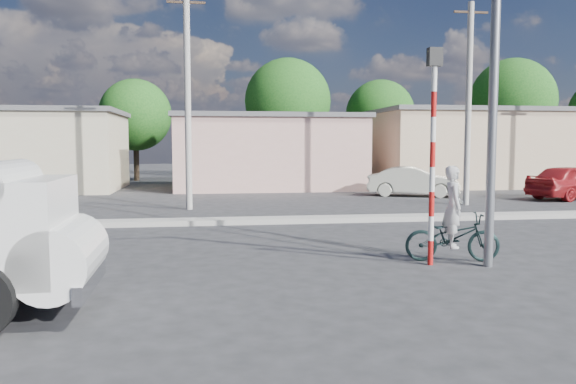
{
  "coord_description": "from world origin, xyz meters",
  "views": [
    {
      "loc": [
        -1.26,
        -9.26,
        2.48
      ],
      "look_at": [
        0.63,
        4.12,
        1.3
      ],
      "focal_mm": 35.0,
      "sensor_mm": 36.0,
      "label": 1
    }
  ],
  "objects": [
    {
      "name": "ground_plane",
      "position": [
        0.0,
        0.0,
        0.0
      ],
      "size": [
        120.0,
        120.0,
        0.0
      ],
      "primitive_type": "plane",
      "color": "#28282A",
      "rests_on": "ground"
    },
    {
      "name": "median",
      "position": [
        0.0,
        8.0,
        0.08
      ],
      "size": [
        40.0,
        0.8,
        0.16
      ],
      "primitive_type": "cube",
      "color": "#99968E",
      "rests_on": "ground"
    },
    {
      "name": "bicycle",
      "position": [
        3.79,
        1.77,
        0.52
      ],
      "size": [
        2.05,
        1.03,
        1.03
      ],
      "primitive_type": "imported",
      "rotation": [
        0.0,
        0.0,
        1.39
      ],
      "color": "black",
      "rests_on": "ground"
    },
    {
      "name": "cyclist",
      "position": [
        3.79,
        1.77,
        0.86
      ],
      "size": [
        0.52,
        0.69,
        1.71
      ],
      "primitive_type": "imported",
      "rotation": [
        0.0,
        0.0,
        1.39
      ],
      "color": "white",
      "rests_on": "ground"
    },
    {
      "name": "car_cream",
      "position": [
        8.24,
        15.86,
        0.69
      ],
      "size": [
        4.44,
        2.97,
        1.38
      ],
      "primitive_type": "imported",
      "rotation": [
        0.0,
        0.0,
        1.17
      ],
      "color": "beige",
      "rests_on": "ground"
    },
    {
      "name": "car_red",
      "position": [
        14.74,
        13.5,
        0.77
      ],
      "size": [
        4.87,
        3.09,
        1.54
      ],
      "primitive_type": "imported",
      "rotation": [
        0.0,
        0.0,
        1.87
      ],
      "color": "maroon",
      "rests_on": "ground"
    },
    {
      "name": "traffic_pole",
      "position": [
        3.2,
        1.5,
        2.59
      ],
      "size": [
        0.28,
        0.18,
        4.36
      ],
      "color": "red",
      "rests_on": "ground"
    },
    {
      "name": "streetlight",
      "position": [
        4.14,
        1.2,
        4.96
      ],
      "size": [
        2.34,
        0.22,
        9.0
      ],
      "color": "slate",
      "rests_on": "ground"
    },
    {
      "name": "building_row",
      "position": [
        1.1,
        22.0,
        2.13
      ],
      "size": [
        37.8,
        7.3,
        4.44
      ],
      "color": "#C4B394",
      "rests_on": "ground"
    },
    {
      "name": "tree_row",
      "position": [
        7.45,
        28.53,
        4.96
      ],
      "size": [
        51.24,
        7.43,
        8.42
      ],
      "color": "#38281E",
      "rests_on": "ground"
    },
    {
      "name": "utility_poles",
      "position": [
        3.25,
        12.0,
        4.07
      ],
      "size": [
        35.4,
        0.24,
        8.0
      ],
      "color": "#99968E",
      "rests_on": "ground"
    }
  ]
}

